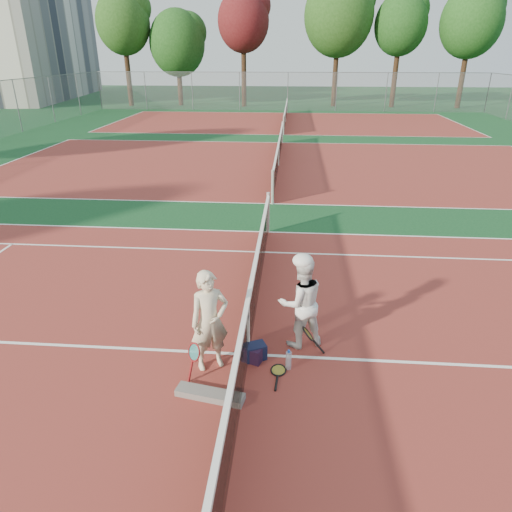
# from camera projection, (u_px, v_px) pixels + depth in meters

# --- Properties ---
(ground) EXTENTS (130.00, 130.00, 0.00)m
(ground) POSITION_uv_depth(u_px,v_px,m) (248.00, 355.00, 7.29)
(ground) COLOR #103D1C
(ground) RESTS_ON ground
(court_main) EXTENTS (23.77, 10.97, 0.01)m
(court_main) POSITION_uv_depth(u_px,v_px,m) (248.00, 354.00, 7.29)
(court_main) COLOR maroon
(court_main) RESTS_ON ground
(court_far_a) EXTENTS (23.77, 10.97, 0.01)m
(court_far_a) POSITION_uv_depth(u_px,v_px,m) (278.00, 165.00, 19.58)
(court_far_a) COLOR maroon
(court_far_a) RESTS_ON ground
(court_far_b) EXTENTS (23.77, 10.97, 0.01)m
(court_far_b) POSITION_uv_depth(u_px,v_px,m) (285.00, 122.00, 31.87)
(court_far_b) COLOR maroon
(court_far_b) RESTS_ON ground
(net_main) EXTENTS (0.10, 10.98, 1.02)m
(net_main) POSITION_uv_depth(u_px,v_px,m) (248.00, 328.00, 7.09)
(net_main) COLOR black
(net_main) RESTS_ON ground
(net_far_a) EXTENTS (0.10, 10.98, 1.02)m
(net_far_a) POSITION_uv_depth(u_px,v_px,m) (279.00, 154.00, 19.38)
(net_far_a) COLOR black
(net_far_a) RESTS_ON ground
(net_far_b) EXTENTS (0.10, 10.98, 1.02)m
(net_far_b) POSITION_uv_depth(u_px,v_px,m) (286.00, 115.00, 31.67)
(net_far_b) COLOR black
(net_far_b) RESTS_ON ground
(fence_back) EXTENTS (32.00, 0.06, 3.00)m
(fence_back) POSITION_uv_depth(u_px,v_px,m) (288.00, 92.00, 37.64)
(fence_back) COLOR slate
(fence_back) RESTS_ON ground
(apartment_block) EXTENTS (12.96, 23.18, 15.00)m
(apartment_block) POSITION_uv_depth(u_px,v_px,m) (16.00, 20.00, 46.36)
(apartment_block) COLOR beige
(apartment_block) RESTS_ON ground
(player_a) EXTENTS (0.69, 0.61, 1.60)m
(player_a) POSITION_uv_depth(u_px,v_px,m) (210.00, 321.00, 6.72)
(player_a) COLOR beige
(player_a) RESTS_ON ground
(player_b) EXTENTS (0.91, 0.81, 1.55)m
(player_b) POSITION_uv_depth(u_px,v_px,m) (301.00, 302.00, 7.27)
(player_b) COLOR white
(player_b) RESTS_ON ground
(racket_red) EXTENTS (0.34, 0.33, 0.58)m
(racket_red) POSITION_uv_depth(u_px,v_px,m) (195.00, 361.00, 6.66)
(racket_red) COLOR maroon
(racket_red) RESTS_ON ground
(racket_black_held) EXTENTS (0.42, 0.33, 0.50)m
(racket_black_held) POSITION_uv_depth(u_px,v_px,m) (307.00, 341.00, 7.20)
(racket_black_held) COLOR black
(racket_black_held) RESTS_ON ground
(racket_spare) EXTENTS (0.31, 0.62, 0.04)m
(racket_spare) POSITION_uv_depth(u_px,v_px,m) (278.00, 370.00, 6.91)
(racket_spare) COLOR black
(racket_spare) RESTS_ON ground
(sports_bag_navy) EXTENTS (0.39, 0.34, 0.26)m
(sports_bag_navy) POSITION_uv_depth(u_px,v_px,m) (255.00, 352.00, 7.15)
(sports_bag_navy) COLOR black
(sports_bag_navy) RESTS_ON ground
(sports_bag_purple) EXTENTS (0.35, 0.29, 0.24)m
(sports_bag_purple) POSITION_uv_depth(u_px,v_px,m) (253.00, 354.00, 7.10)
(sports_bag_purple) COLOR black
(sports_bag_purple) RESTS_ON ground
(net_cover_canvas) EXTENTS (1.00, 0.41, 0.10)m
(net_cover_canvas) POSITION_uv_depth(u_px,v_px,m) (210.00, 395.00, 6.36)
(net_cover_canvas) COLOR #645F5B
(net_cover_canvas) RESTS_ON ground
(water_bottle) EXTENTS (0.09, 0.09, 0.30)m
(water_bottle) POSITION_uv_depth(u_px,v_px,m) (288.00, 361.00, 6.91)
(water_bottle) COLOR silver
(water_bottle) RESTS_ON ground
(tree_back_0) EXTENTS (4.60, 4.60, 9.47)m
(tree_back_0) POSITION_uv_depth(u_px,v_px,m) (123.00, 23.00, 39.20)
(tree_back_0) COLOR #382314
(tree_back_0) RESTS_ON ground
(tree_back_1) EXTENTS (4.87, 4.87, 8.03)m
(tree_back_1) POSITION_uv_depth(u_px,v_px,m) (177.00, 43.00, 40.20)
(tree_back_1) COLOR #382314
(tree_back_1) RESTS_ON ground
(tree_back_maroon) EXTENTS (4.37, 4.37, 9.40)m
(tree_back_maroon) POSITION_uv_depth(u_px,v_px,m) (243.00, 22.00, 38.53)
(tree_back_maroon) COLOR #382314
(tree_back_maroon) RESTS_ON ground
(tree_back_3) EXTENTS (5.87, 5.87, 10.75)m
(tree_back_3) POSITION_uv_depth(u_px,v_px,m) (339.00, 15.00, 38.54)
(tree_back_3) COLOR #382314
(tree_back_3) RESTS_ON ground
(tree_back_4) EXTENTS (4.36, 4.36, 9.14)m
(tree_back_4) POSITION_uv_depth(u_px,v_px,m) (401.00, 25.00, 38.23)
(tree_back_4) COLOR #382314
(tree_back_4) RESTS_ON ground
(tree_back_5) EXTENTS (4.99, 4.99, 9.66)m
(tree_back_5) POSITION_uv_depth(u_px,v_px,m) (472.00, 22.00, 37.31)
(tree_back_5) COLOR #382314
(tree_back_5) RESTS_ON ground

